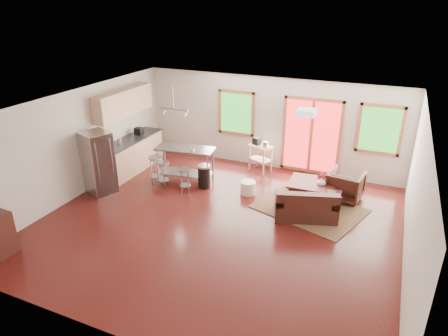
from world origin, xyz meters
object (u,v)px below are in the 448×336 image
at_px(refrigerator, 99,163).
at_px(kitchen_cart, 260,149).
at_px(loveseat, 306,206).
at_px(coffee_table, 312,187).
at_px(armchair, 346,184).
at_px(ottoman, 303,186).
at_px(island, 185,159).
at_px(rug, 309,208).

relative_size(refrigerator, kitchen_cart, 1.66).
xyz_separation_m(loveseat, coffee_table, (-0.06, 0.84, 0.10)).
height_order(armchair, ottoman, armchair).
distance_m(armchair, ottoman, 1.02).
xyz_separation_m(armchair, ottoman, (-1.00, -0.10, -0.20)).
relative_size(coffee_table, island, 0.72).
relative_size(armchair, ottoman, 1.31).
relative_size(coffee_table, kitchen_cart, 1.18).
bearing_deg(ottoman, kitchen_cart, 148.77).
distance_m(armchair, kitchen_cart, 2.60).
bearing_deg(loveseat, refrigerator, 171.03).
bearing_deg(ottoman, armchair, 5.49).
distance_m(island, kitchen_cart, 2.15).
height_order(loveseat, ottoman, loveseat).
relative_size(armchair, island, 0.51).
bearing_deg(armchair, coffee_table, 39.15).
bearing_deg(coffee_table, armchair, 31.39).
height_order(coffee_table, kitchen_cart, kitchen_cart).
distance_m(coffee_table, kitchen_cart, 2.15).
distance_m(loveseat, armchair, 1.46).
bearing_deg(ottoman, coffee_table, -52.55).
relative_size(loveseat, coffee_table, 1.34).
bearing_deg(island, kitchen_cart, 42.86).
bearing_deg(island, refrigerator, -139.51).
relative_size(armchair, kitchen_cart, 0.83).
bearing_deg(kitchen_cart, refrigerator, -138.34).
xyz_separation_m(refrigerator, kitchen_cart, (3.24, 2.88, -0.14)).
xyz_separation_m(coffee_table, armchair, (0.73, 0.45, 0.02)).
distance_m(ottoman, kitchen_cart, 1.78).
height_order(island, kitchen_cart, kitchen_cart).
relative_size(armchair, refrigerator, 0.50).
bearing_deg(island, loveseat, -10.38).
height_order(rug, refrigerator, refrigerator).
distance_m(rug, island, 3.44).
xyz_separation_m(armchair, refrigerator, (-5.70, -2.08, 0.40)).
bearing_deg(rug, armchair, 51.75).
relative_size(ottoman, refrigerator, 0.38).
xyz_separation_m(ottoman, kitchen_cart, (-1.47, 0.89, 0.45)).
bearing_deg(coffee_table, ottoman, 127.45).
xyz_separation_m(rug, island, (-3.38, 0.18, 0.65)).
xyz_separation_m(rug, coffee_table, (-0.06, 0.40, 0.37)).
bearing_deg(kitchen_cart, island, -137.14).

